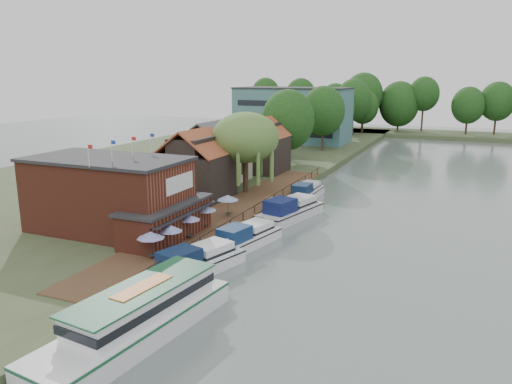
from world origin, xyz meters
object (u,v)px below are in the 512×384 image
at_px(umbrella_3, 205,217).
at_px(cruiser_1, 246,234).
at_px(cruiser_3, 306,190).
at_px(tour_boat, 135,315).
at_px(swan, 141,303).
at_px(cottage_c, 262,145).
at_px(umbrella_1, 171,238).
at_px(hotel_block, 293,115).
at_px(cruiser_2, 291,207).
at_px(willow, 246,153).
at_px(umbrella_0, 151,246).
at_px(umbrella_4, 228,206).
at_px(pub, 125,196).
at_px(cottage_b, 212,152).
at_px(cruiser_0, 197,258).
at_px(umbrella_2, 189,227).
at_px(cottage_a, 195,164).

bearing_deg(umbrella_3, cruiser_1, -4.20).
relative_size(cruiser_3, tour_boat, 0.62).
distance_m(tour_boat, swan, 4.77).
relative_size(cottage_c, umbrella_1, 3.58).
bearing_deg(hotel_block, cruiser_2, -70.82).
height_order(willow, swan, willow).
bearing_deg(cruiser_1, umbrella_0, -104.89).
bearing_deg(swan, cruiser_3, 88.48).
bearing_deg(cruiser_2, cruiser_1, -80.84).
xyz_separation_m(umbrella_0, umbrella_1, (0.43, 2.22, 0.00)).
distance_m(umbrella_0, umbrella_4, 13.93).
bearing_deg(pub, umbrella_4, 52.68).
bearing_deg(pub, tour_boat, -50.90).
bearing_deg(willow, umbrella_4, -74.68).
height_order(pub, umbrella_1, pub).
bearing_deg(cruiser_2, swan, -81.96).
xyz_separation_m(cruiser_2, cruiser_3, (-1.38, 10.18, -0.23)).
relative_size(umbrella_0, umbrella_1, 1.00).
bearing_deg(tour_boat, swan, 129.33).
bearing_deg(swan, umbrella_3, 101.77).
bearing_deg(umbrella_0, cruiser_1, 63.11).
xyz_separation_m(cruiser_1, tour_boat, (0.91, -18.35, 0.45)).
bearing_deg(cruiser_1, umbrella_4, 143.42).
distance_m(cruiser_3, tour_boat, 38.97).
relative_size(pub, umbrella_4, 8.41).
distance_m(cottage_b, cottage_c, 9.85).
height_order(umbrella_1, cruiser_0, umbrella_1).
height_order(umbrella_2, umbrella_4, same).
bearing_deg(willow, cottage_b, 146.31).
bearing_deg(umbrella_3, umbrella_4, 87.55).
height_order(cottage_b, umbrella_3, cottage_b).
distance_m(pub, umbrella_0, 8.72).
distance_m(willow, cruiser_2, 11.33).
bearing_deg(cruiser_3, umbrella_2, -98.13).
bearing_deg(umbrella_0, swan, -62.17).
bearing_deg(cruiser_2, willow, 157.67).
bearing_deg(swan, cruiser_0, 85.11).
relative_size(pub, umbrella_2, 8.42).
bearing_deg(umbrella_4, cruiser_0, -74.54).
bearing_deg(cottage_c, umbrella_0, -80.55).
bearing_deg(cruiser_3, tour_boat, -86.88).
distance_m(umbrella_4, tour_boat, 24.00).
xyz_separation_m(umbrella_1, umbrella_3, (-0.57, 7.02, 0.00)).
distance_m(umbrella_4, cruiser_2, 7.54).
bearing_deg(cruiser_0, umbrella_1, 179.82).
height_order(cottage_a, cottage_b, same).
bearing_deg(swan, umbrella_0, 117.83).
relative_size(cottage_b, umbrella_0, 4.04).
bearing_deg(umbrella_2, umbrella_3, 94.49).
height_order(umbrella_0, cruiser_0, umbrella_0).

